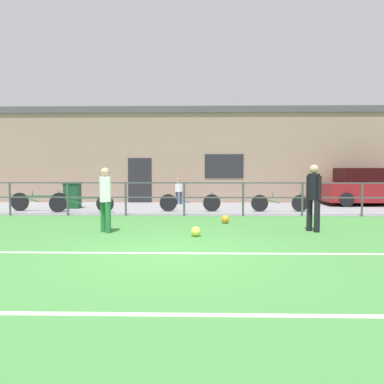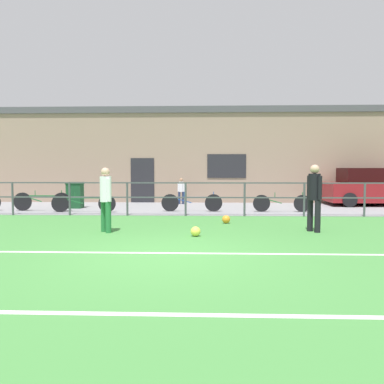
{
  "view_description": "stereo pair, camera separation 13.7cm",
  "coord_description": "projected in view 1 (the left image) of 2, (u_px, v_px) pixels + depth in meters",
  "views": [
    {
      "loc": [
        0.58,
        -7.18,
        1.62
      ],
      "look_at": [
        0.35,
        2.53,
        1.03
      ],
      "focal_mm": 36.43,
      "sensor_mm": 36.0,
      "label": 1
    },
    {
      "loc": [
        0.71,
        -7.18,
        1.62
      ],
      "look_at": [
        0.35,
        2.53,
        1.03
      ],
      "focal_mm": 36.43,
      "sensor_mm": 36.0,
      "label": 2
    }
  ],
  "objects": [
    {
      "name": "pavement_strip",
      "position": [
        187.0,
        208.0,
        15.76
      ],
      "size": [
        48.0,
        5.0,
        0.02
      ],
      "primitive_type": "cube",
      "color": "gray",
      "rests_on": "ground"
    },
    {
      "name": "player_striker",
      "position": [
        105.0,
        196.0,
        9.79
      ],
      "size": [
        0.34,
        0.36,
        1.64
      ],
      "rotation": [
        0.0,
        0.0,
        2.32
      ],
      "color": "#237038",
      "rests_on": "ground"
    },
    {
      "name": "ground",
      "position": [
        170.0,
        256.0,
        7.28
      ],
      "size": [
        60.0,
        44.0,
        0.04
      ],
      "primitive_type": "cube",
      "color": "#42843D"
    },
    {
      "name": "soccer_ball_match",
      "position": [
        225.0,
        219.0,
        11.48
      ],
      "size": [
        0.24,
        0.24,
        0.24
      ],
      "primitive_type": "sphere",
      "color": "orange",
      "rests_on": "ground"
    },
    {
      "name": "clubhouse_facade",
      "position": [
        190.0,
        156.0,
        19.31
      ],
      "size": [
        28.0,
        2.56,
        4.5
      ],
      "color": "gray",
      "rests_on": "ground"
    },
    {
      "name": "trash_bin_0",
      "position": [
        72.0,
        195.0,
        15.61
      ],
      "size": [
        0.62,
        0.53,
        1.05
      ],
      "color": "#194C28",
      "rests_on": "pavement_strip"
    },
    {
      "name": "spectator_child",
      "position": [
        179.0,
        189.0,
        17.43
      ],
      "size": [
        0.32,
        0.2,
        1.16
      ],
      "rotation": [
        0.0,
        0.0,
        3.24
      ],
      "color": "#232D4C",
      "rests_on": "pavement_strip"
    },
    {
      "name": "bicycle_parked_2",
      "position": [
        190.0,
        202.0,
        14.44
      ],
      "size": [
        2.26,
        0.04,
        0.74
      ],
      "color": "black",
      "rests_on": "pavement_strip"
    },
    {
      "name": "bicycle_parked_0",
      "position": [
        81.0,
        203.0,
        14.13
      ],
      "size": [
        2.37,
        0.04,
        0.74
      ],
      "color": "black",
      "rests_on": "pavement_strip"
    },
    {
      "name": "player_goalkeeper",
      "position": [
        314.0,
        194.0,
        9.93
      ],
      "size": [
        0.3,
        0.42,
        1.72
      ],
      "rotation": [
        0.0,
        0.0,
        2.1
      ],
      "color": "black",
      "rests_on": "ground"
    },
    {
      "name": "parked_car_red",
      "position": [
        371.0,
        188.0,
        16.94
      ],
      "size": [
        4.22,
        1.91,
        1.62
      ],
      "color": "maroon",
      "rests_on": "pavement_strip"
    },
    {
      "name": "perimeter_fence",
      "position": [
        184.0,
        194.0,
        13.22
      ],
      "size": [
        36.07,
        0.07,
        1.15
      ],
      "color": "#474C51",
      "rests_on": "ground"
    },
    {
      "name": "bicycle_parked_1",
      "position": [
        39.0,
        202.0,
        14.57
      ],
      "size": [
        2.18,
        0.04,
        0.78
      ],
      "color": "black",
      "rests_on": "pavement_strip"
    },
    {
      "name": "field_line_hash",
      "position": [
        149.0,
        314.0,
        4.31
      ],
      "size": [
        36.0,
        0.11,
        0.0
      ],
      "primitive_type": "cube",
      "color": "white",
      "rests_on": "ground"
    },
    {
      "name": "field_line_touchline",
      "position": [
        171.0,
        253.0,
        7.43
      ],
      "size": [
        36.0,
        0.11,
        0.0
      ],
      "primitive_type": "cube",
      "color": "white",
      "rests_on": "ground"
    },
    {
      "name": "bicycle_parked_3",
      "position": [
        280.0,
        203.0,
        14.36
      ],
      "size": [
        2.12,
        0.04,
        0.73
      ],
      "color": "black",
      "rests_on": "pavement_strip"
    },
    {
      "name": "soccer_ball_spare",
      "position": [
        196.0,
        231.0,
        9.27
      ],
      "size": [
        0.24,
        0.24,
        0.24
      ],
      "primitive_type": "sphere",
      "color": "#E5E04C",
      "rests_on": "ground"
    }
  ]
}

